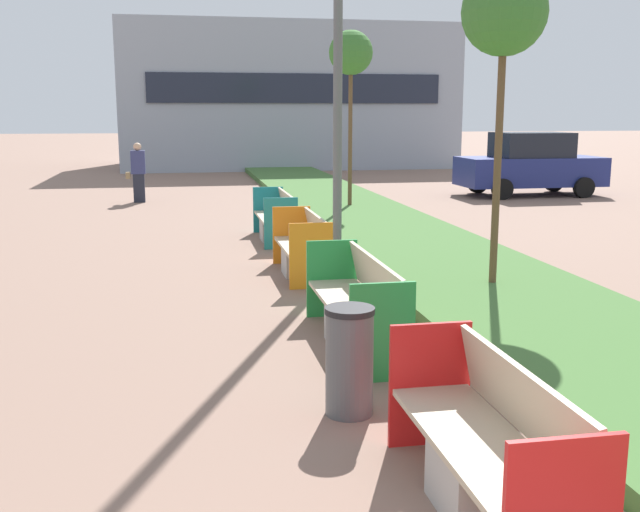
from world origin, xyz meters
TOP-DOWN VIEW (x-y plane):
  - planter_grass_strip at (3.20, 12.00)m, footprint 2.80×120.00m
  - building_backdrop at (4.00, 34.14)m, footprint 14.49×7.41m
  - bench_red_frame at (0.94, 3.32)m, footprint 0.65×2.02m
  - bench_green_frame at (0.94, 6.80)m, footprint 0.65×2.35m
  - bench_orange_frame at (0.94, 10.35)m, footprint 0.65×1.89m
  - bench_teal_frame at (0.94, 13.57)m, footprint 0.65×2.02m
  - litter_bin at (0.44, 4.98)m, footprint 0.41×0.41m
  - sapling_tree_near at (3.27, 8.61)m, footprint 1.10×1.10m
  - sapling_tree_far at (3.27, 17.36)m, footprint 1.06×1.06m
  - pedestrian_walking at (-2.00, 20.42)m, footprint 0.53×0.24m
  - parked_car_distant at (9.38, 20.05)m, footprint 4.22×2.00m

SIDE VIEW (x-z plane):
  - planter_grass_strip at x=3.20m, z-range 0.00..0.18m
  - bench_orange_frame at x=0.94m, z-range -0.11..0.83m
  - bench_red_frame at x=0.94m, z-range -0.10..0.84m
  - bench_teal_frame at x=0.94m, z-range -0.10..0.84m
  - bench_green_frame at x=0.94m, z-range -0.09..0.85m
  - litter_bin at x=0.44m, z-range 0.00..0.91m
  - pedestrian_walking at x=-2.00m, z-range 0.01..1.64m
  - parked_car_distant at x=9.38m, z-range -0.02..1.84m
  - building_backdrop at x=4.00m, z-range 0.00..6.19m
  - sapling_tree_near at x=3.27m, z-range 1.53..5.78m
  - sapling_tree_far at x=3.27m, z-range 1.60..5.99m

